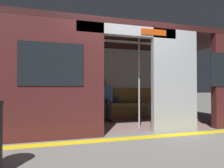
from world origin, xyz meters
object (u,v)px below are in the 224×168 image
at_px(handbag, 114,100).
at_px(grab_pole_door, 101,81).
at_px(bench_seat, 103,107).
at_px(book, 92,103).
at_px(grab_pole_far, 139,82).
at_px(train_car, 109,65).
at_px(person_seated, 104,96).

relative_size(handbag, grab_pole_door, 0.12).
xyz_separation_m(bench_seat, book, (0.33, -0.04, 0.12)).
bearing_deg(book, grab_pole_far, 139.18).
height_order(train_car, bench_seat, train_car).
xyz_separation_m(person_seated, grab_pole_door, (0.46, 1.59, 0.38)).
bearing_deg(grab_pole_door, person_seated, -106.19).
distance_m(book, grab_pole_door, 1.78).
bearing_deg(grab_pole_far, train_car, -48.40).
bearing_deg(handbag, person_seated, 20.68).
bearing_deg(bench_seat, grab_pole_far, 106.92).
bearing_deg(grab_pole_far, grab_pole_door, 8.26).
relative_size(bench_seat, book, 12.46).
bearing_deg(book, bench_seat, -164.55).
relative_size(bench_seat, handbag, 10.54).
xyz_separation_m(train_car, book, (0.25, -0.94, -1.00)).
relative_size(handbag, grab_pole_far, 0.12).
relative_size(train_car, handbag, 24.62).
relative_size(person_seated, book, 5.43).
distance_m(bench_seat, book, 0.35).
height_order(handbag, grab_pole_door, grab_pole_door).
relative_size(person_seated, grab_pole_door, 0.56).
height_order(bench_seat, grab_pole_far, grab_pole_far).
relative_size(person_seated, grab_pole_far, 0.56).
height_order(person_seated, book, person_seated).
bearing_deg(handbag, grab_pole_far, 93.75).
bearing_deg(book, train_car, 127.21).
bearing_deg(book, grab_pole_door, 107.77).
xyz_separation_m(person_seated, book, (0.33, -0.09, -0.20)).
height_order(person_seated, handbag, person_seated).
distance_m(person_seated, grab_pole_door, 1.70).
relative_size(train_car, book, 29.09).
bearing_deg(train_car, grab_pole_far, 131.60).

